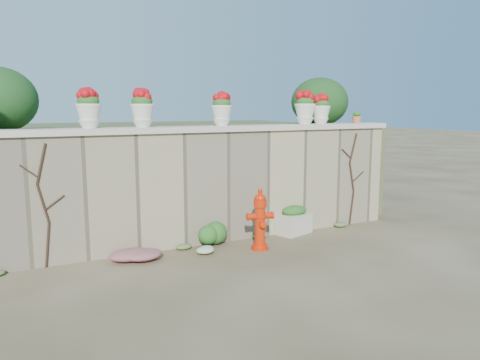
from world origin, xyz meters
TOP-DOWN VIEW (x-y plane):
  - ground at (0.00, 0.00)m, footprint 80.00×80.00m
  - stone_wall at (0.00, 1.80)m, footprint 8.00×0.40m
  - wall_cap at (0.00, 1.80)m, footprint 8.10×0.52m
  - raised_fill at (0.00, 5.00)m, footprint 9.00×6.00m
  - back_shrub_right at (3.40, 3.00)m, footprint 1.30×1.30m
  - vine_left at (-2.67, 1.58)m, footprint 0.60×0.04m
  - vine_right at (3.23, 1.58)m, footprint 0.60×0.04m
  - fire_hydrant at (0.68, 0.92)m, footprint 0.46×0.33m
  - planter_box at (1.77, 1.51)m, footprint 0.76×0.58m
  - green_shrub at (0.00, 1.46)m, footprint 0.53×0.48m
  - magenta_clump at (-1.35, 1.23)m, footprint 0.92×0.61m
  - white_flowers at (-0.28, 1.12)m, footprint 0.46×0.37m
  - urn_pot_1 at (-1.92, 1.80)m, footprint 0.39×0.39m
  - urn_pot_2 at (-1.07, 1.80)m, footprint 0.40×0.40m
  - urn_pot_3 at (0.37, 1.80)m, footprint 0.38×0.38m
  - urn_pot_4 at (2.17, 1.80)m, footprint 0.41×0.41m
  - urn_pot_5 at (2.55, 1.80)m, footprint 0.37×0.37m
  - terracotta_pot at (3.47, 1.80)m, footprint 0.20×0.20m

SIDE VIEW (x-z plane):
  - ground at x=0.00m, z-range 0.00..0.00m
  - white_flowers at x=-0.28m, z-range 0.00..0.16m
  - magenta_clump at x=-1.35m, z-range 0.00..0.24m
  - green_shrub at x=0.00m, z-range 0.00..0.51m
  - planter_box at x=1.77m, z-range -0.02..0.54m
  - fire_hydrant at x=0.68m, z-range 0.00..1.06m
  - vine_left at x=-2.67m, z-range 0.04..1.94m
  - vine_right at x=3.23m, z-range 0.04..1.94m
  - stone_wall at x=0.00m, z-range 0.00..2.00m
  - raised_fill at x=0.00m, z-range 0.00..2.00m
  - wall_cap at x=0.00m, z-range 2.00..2.10m
  - terracotta_pot at x=3.47m, z-range 2.09..2.33m
  - urn_pot_5 at x=2.55m, z-range 2.10..2.68m
  - urn_pot_3 at x=0.37m, z-range 2.10..2.68m
  - urn_pot_1 at x=-1.92m, z-range 2.10..2.71m
  - urn_pot_2 at x=-1.07m, z-range 2.10..2.72m
  - urn_pot_4 at x=2.17m, z-range 2.10..2.74m
  - back_shrub_right at x=3.40m, z-range 2.00..3.10m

